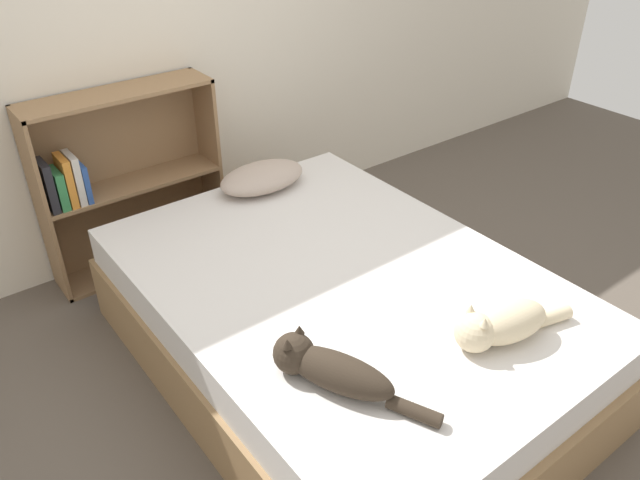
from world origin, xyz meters
The scene contains 7 objects.
ground_plane centered at (0.00, 0.00, 0.00)m, with size 8.00×8.00×0.00m, color brown.
wall_back centered at (0.00, 1.52, 1.25)m, with size 8.00×0.06×2.50m.
bed centered at (0.00, 0.00, 0.25)m, with size 1.50×2.10×0.51m.
pillow centered at (0.17, 0.87, 0.57)m, with size 0.48×0.29×0.13m.
cat_light centered at (0.20, -0.66, 0.58)m, with size 0.50×0.24×0.17m.
cat_dark centered at (-0.43, -0.45, 0.57)m, with size 0.31×0.57×0.17m.
bookshelf centered at (-0.41, 1.39, 0.52)m, with size 0.97×0.26×1.02m.
Camera 1 is at (-1.37, -1.64, 2.05)m, focal length 35.00 mm.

